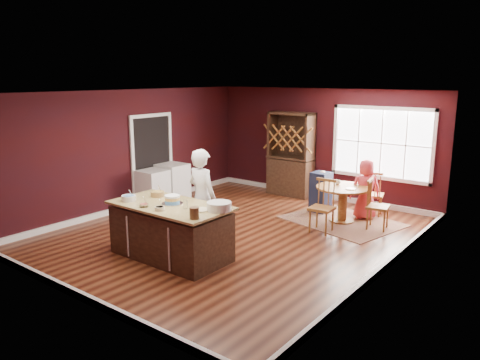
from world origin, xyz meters
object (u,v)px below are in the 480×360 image
at_px(kitchen_island, 171,232).
at_px(toddler, 319,176).
at_px(chair_north, 373,193).
at_px(hutch, 291,154).
at_px(washer, 153,189).
at_px(seated_woman, 365,189).
at_px(dining_table, 343,197).
at_px(layer_cake, 172,199).
at_px(chair_south, 322,206).
at_px(baker, 202,198).
at_px(chair_east, 378,204).
at_px(dryer, 173,183).
at_px(high_chair, 321,191).

bearing_deg(kitchen_island, toddler, 80.25).
bearing_deg(chair_north, hutch, -25.48).
distance_m(toddler, hutch, 1.61).
bearing_deg(washer, toddler, 32.30).
xyz_separation_m(chair_north, seated_woman, (-0.04, -0.35, 0.14)).
relative_size(dining_table, layer_cake, 3.14).
xyz_separation_m(dining_table, chair_south, (-0.03, -0.87, -0.01)).
xyz_separation_m(baker, hutch, (-0.65, 4.06, 0.18)).
height_order(chair_east, dryer, chair_east).
bearing_deg(dining_table, kitchen_island, -111.74).
relative_size(chair_east, dryer, 1.10).
relative_size(high_chair, dryer, 1.02).
bearing_deg(dining_table, seated_woman, 59.60).
height_order(washer, dryer, dryer).
distance_m(chair_east, chair_south, 1.15).
distance_m(chair_south, high_chair, 1.39).
bearing_deg(high_chair, chair_north, 28.51).
relative_size(high_chair, toddler, 3.65).
bearing_deg(baker, kitchen_island, 95.52).
height_order(chair_east, seated_woman, seated_woman).
bearing_deg(kitchen_island, washer, 143.28).
bearing_deg(chair_north, chair_east, 102.30).
bearing_deg(high_chair, washer, -144.53).
distance_m(layer_cake, chair_north, 4.71).
xyz_separation_m(kitchen_island, seated_woman, (1.71, 4.05, 0.21)).
xyz_separation_m(kitchen_island, hutch, (-0.63, 4.83, 0.62)).
height_order(seated_woman, hutch, hutch).
xyz_separation_m(hutch, washer, (-1.91, -2.94, -0.62)).
height_order(chair_east, washer, chair_east).
xyz_separation_m(baker, chair_north, (1.73, 3.62, -0.37)).
height_order(chair_south, dryer, chair_south).
bearing_deg(toddler, chair_east, -14.39).
height_order(dining_table, washer, washer).
distance_m(kitchen_island, chair_east, 4.16).
bearing_deg(washer, baker, -23.63).
relative_size(chair_east, hutch, 0.48).
xyz_separation_m(seated_woman, hutch, (-2.34, 0.78, 0.41)).
relative_size(dining_table, seated_woman, 0.87).
xyz_separation_m(dining_table, chair_north, (0.33, 0.83, -0.03)).
distance_m(chair_north, washer, 4.96).
distance_m(chair_east, high_chair, 1.53).
xyz_separation_m(layer_cake, dryer, (-2.54, 2.48, -0.53)).
relative_size(toddler, dryer, 0.28).
height_order(kitchen_island, chair_north, chair_north).
bearing_deg(kitchen_island, dryer, 135.05).
xyz_separation_m(layer_cake, high_chair, (0.72, 3.87, -0.52)).
xyz_separation_m(kitchen_island, high_chair, (0.72, 3.92, 0.04)).
bearing_deg(baker, high_chair, -96.06).
bearing_deg(toddler, hutch, 145.03).
distance_m(dining_table, high_chair, 0.79).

